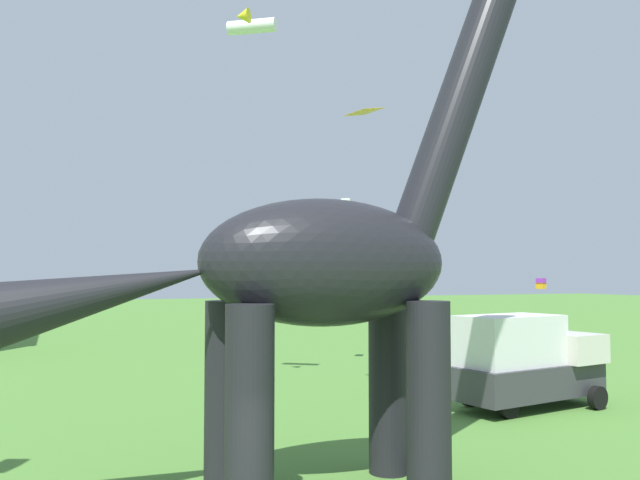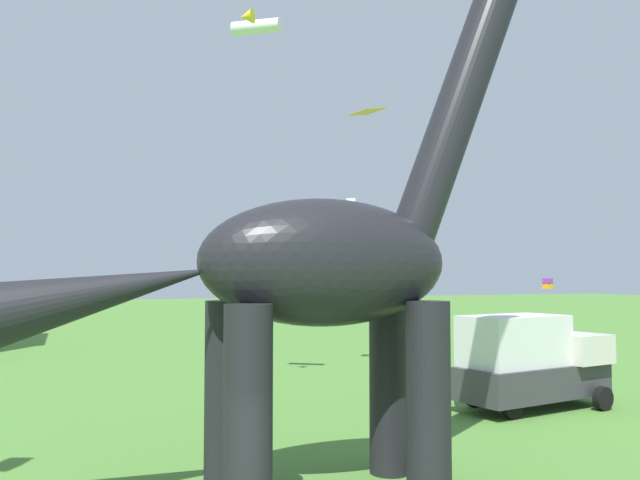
{
  "view_description": "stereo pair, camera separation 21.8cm",
  "coord_description": "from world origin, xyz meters",
  "px_view_note": "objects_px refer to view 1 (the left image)",
  "views": [
    {
      "loc": [
        -2.95,
        -9.66,
        4.57
      ],
      "look_at": [
        2.44,
        3.78,
        5.34
      ],
      "focal_mm": 36.98,
      "sensor_mm": 36.0,
      "label": 1
    },
    {
      "loc": [
        -2.75,
        -9.74,
        4.57
      ],
      "look_at": [
        2.44,
        3.78,
        5.34
      ],
      "focal_mm": 36.98,
      "sensor_mm": 36.0,
      "label": 2
    }
  ],
  "objects_px": {
    "dinosaur_sculpture": "(324,262)",
    "kite_apex": "(541,284)",
    "kite_far_left": "(250,24)",
    "kite_far_right": "(364,112)",
    "kite_high_left": "(346,205)",
    "parked_box_truck": "(526,360)"
  },
  "relations": [
    {
      "from": "kite_far_right",
      "to": "kite_apex",
      "type": "bearing_deg",
      "value": 23.57
    },
    {
      "from": "kite_far_right",
      "to": "dinosaur_sculpture",
      "type": "bearing_deg",
      "value": -120.77
    },
    {
      "from": "dinosaur_sculpture",
      "to": "kite_apex",
      "type": "relative_size",
      "value": 24.93
    },
    {
      "from": "kite_apex",
      "to": "kite_far_right",
      "type": "distance_m",
      "value": 15.01
    },
    {
      "from": "kite_far_right",
      "to": "kite_high_left",
      "type": "bearing_deg",
      "value": 69.86
    },
    {
      "from": "dinosaur_sculpture",
      "to": "parked_box_truck",
      "type": "height_order",
      "value": "dinosaur_sculpture"
    },
    {
      "from": "kite_apex",
      "to": "kite_far_right",
      "type": "xyz_separation_m",
      "value": [
        -12.48,
        -5.44,
        6.32
      ]
    },
    {
      "from": "kite_high_left",
      "to": "kite_apex",
      "type": "distance_m",
      "value": 10.6
    },
    {
      "from": "kite_high_left",
      "to": "kite_far_left",
      "type": "relative_size",
      "value": 0.32
    },
    {
      "from": "kite_far_left",
      "to": "kite_apex",
      "type": "relative_size",
      "value": 3.72
    },
    {
      "from": "kite_far_left",
      "to": "kite_far_right",
      "type": "height_order",
      "value": "kite_far_left"
    },
    {
      "from": "kite_high_left",
      "to": "parked_box_truck",
      "type": "bearing_deg",
      "value": -81.44
    },
    {
      "from": "kite_far_left",
      "to": "kite_apex",
      "type": "xyz_separation_m",
      "value": [
        15.99,
        2.71,
        -10.03
      ]
    },
    {
      "from": "kite_far_right",
      "to": "parked_box_truck",
      "type": "bearing_deg",
      "value": -29.08
    },
    {
      "from": "parked_box_truck",
      "to": "kite_far_left",
      "type": "relative_size",
      "value": 2.95
    },
    {
      "from": "dinosaur_sculpture",
      "to": "kite_high_left",
      "type": "relative_size",
      "value": 20.98
    },
    {
      "from": "dinosaur_sculpture",
      "to": "kite_high_left",
      "type": "height_order",
      "value": "dinosaur_sculpture"
    },
    {
      "from": "dinosaur_sculpture",
      "to": "parked_box_truck",
      "type": "distance_m",
      "value": 11.75
    },
    {
      "from": "kite_high_left",
      "to": "kite_far_left",
      "type": "height_order",
      "value": "kite_far_left"
    },
    {
      "from": "kite_apex",
      "to": "kite_far_left",
      "type": "bearing_deg",
      "value": -170.38
    },
    {
      "from": "dinosaur_sculpture",
      "to": "kite_far_right",
      "type": "xyz_separation_m",
      "value": [
        4.96,
        8.33,
        5.63
      ]
    },
    {
      "from": "parked_box_truck",
      "to": "kite_apex",
      "type": "distance_m",
      "value": 11.44
    }
  ]
}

